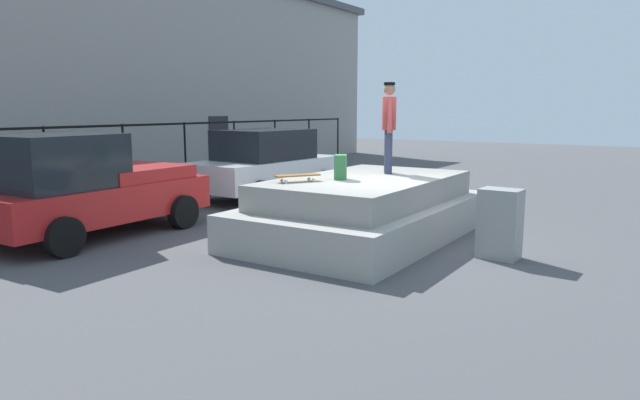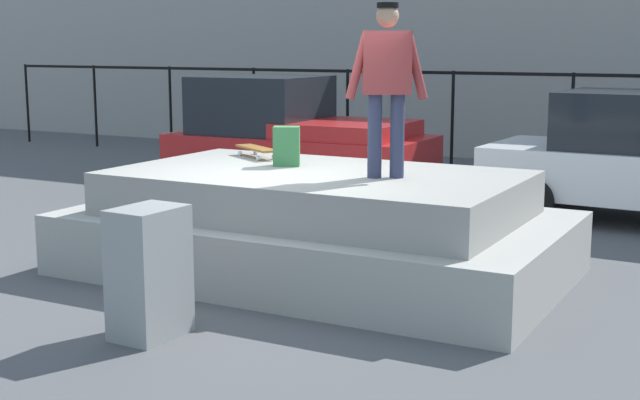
# 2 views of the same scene
# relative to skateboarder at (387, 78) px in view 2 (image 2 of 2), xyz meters

# --- Properties ---
(ground_plane) EXTENTS (60.00, 60.00, 0.00)m
(ground_plane) POSITION_rel_skateboarder_xyz_m (-1.00, -0.46, -2.05)
(ground_plane) COLOR #4C4C4F
(concrete_ledge) EXTENTS (5.02, 2.94, 1.07)m
(concrete_ledge) POSITION_rel_skateboarder_xyz_m (-0.79, 0.04, -1.56)
(concrete_ledge) COLOR #9E9B93
(concrete_ledge) RESTS_ON ground_plane
(skateboarder) EXTENTS (0.75, 0.47, 1.69)m
(skateboarder) POSITION_rel_skateboarder_xyz_m (0.00, 0.00, 0.00)
(skateboarder) COLOR #2D334C
(skateboarder) RESTS_ON concrete_ledge
(skateboard) EXTENTS (0.75, 0.58, 0.12)m
(skateboard) POSITION_rel_skateboarder_xyz_m (-1.95, 0.72, -0.88)
(skateboard) COLOR brown
(skateboard) RESTS_ON concrete_ledge
(backpack) EXTENTS (0.34, 0.30, 0.43)m
(backpack) POSITION_rel_skateboarder_xyz_m (-1.29, 0.27, -0.77)
(backpack) COLOR #33723F
(backpack) RESTS_ON concrete_ledge
(car_red_pickup_near) EXTENTS (4.14, 2.24, 1.86)m
(car_red_pickup_near) POSITION_rel_skateboarder_xyz_m (-3.54, 4.25, -1.14)
(car_red_pickup_near) COLOR #B21E1E
(car_red_pickup_near) RESTS_ON ground_plane
(utility_box) EXTENTS (0.47, 0.62, 1.08)m
(utility_box) POSITION_rel_skateboarder_xyz_m (-1.02, -2.41, -1.51)
(utility_box) COLOR gray
(utility_box) RESTS_ON ground_plane
(fence_row) EXTENTS (24.06, 0.06, 1.88)m
(fence_row) POSITION_rel_skateboarder_xyz_m (-1.00, 7.72, -0.73)
(fence_row) COLOR black
(fence_row) RESTS_ON ground_plane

